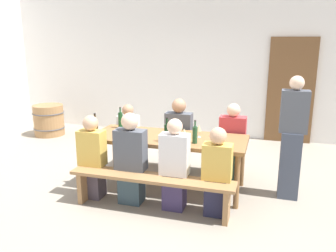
# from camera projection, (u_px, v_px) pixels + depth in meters

# --- Properties ---
(ground_plane) EXTENTS (24.00, 24.00, 0.00)m
(ground_plane) POSITION_uv_depth(u_px,v_px,m) (168.00, 187.00, 4.93)
(ground_plane) COLOR gray
(back_wall) EXTENTS (14.00, 0.20, 3.20)m
(back_wall) POSITION_uv_depth(u_px,v_px,m) (209.00, 61.00, 7.35)
(back_wall) COLOR white
(back_wall) RESTS_ON ground
(wooden_door) EXTENTS (0.90, 0.06, 2.10)m
(wooden_door) POSITION_uv_depth(u_px,v_px,m) (291.00, 91.00, 6.88)
(wooden_door) COLOR brown
(wooden_door) RESTS_ON ground
(tasting_table) EXTENTS (2.14, 0.84, 0.75)m
(tasting_table) POSITION_uv_depth(u_px,v_px,m) (168.00, 142.00, 4.76)
(tasting_table) COLOR olive
(tasting_table) RESTS_ON ground
(bench_near) EXTENTS (2.04, 0.30, 0.45)m
(bench_near) POSITION_uv_depth(u_px,v_px,m) (151.00, 183.00, 4.17)
(bench_near) COLOR #9E7247
(bench_near) RESTS_ON ground
(bench_far) EXTENTS (2.04, 0.30, 0.45)m
(bench_far) POSITION_uv_depth(u_px,v_px,m) (181.00, 148.00, 5.51)
(bench_far) COLOR #9E7247
(bench_far) RESTS_ON ground
(wine_bottle_0) EXTENTS (0.07, 0.07, 0.32)m
(wine_bottle_0) POSITION_uv_depth(u_px,v_px,m) (120.00, 120.00, 5.18)
(wine_bottle_0) COLOR #194723
(wine_bottle_0) RESTS_ON tasting_table
(wine_bottle_1) EXTENTS (0.07, 0.07, 0.30)m
(wine_bottle_1) POSITION_uv_depth(u_px,v_px,m) (195.00, 134.00, 4.41)
(wine_bottle_1) COLOR #234C2D
(wine_bottle_1) RESTS_ON tasting_table
(wine_bottle_2) EXTENTS (0.07, 0.07, 0.32)m
(wine_bottle_2) POSITION_uv_depth(u_px,v_px,m) (95.00, 128.00, 4.74)
(wine_bottle_2) COLOR #332814
(wine_bottle_2) RESTS_ON tasting_table
(wine_bottle_3) EXTENTS (0.07, 0.07, 0.33)m
(wine_bottle_3) POSITION_uv_depth(u_px,v_px,m) (167.00, 133.00, 4.47)
(wine_bottle_3) COLOR #143319
(wine_bottle_3) RESTS_ON tasting_table
(wine_glass_0) EXTENTS (0.07, 0.07, 0.18)m
(wine_glass_0) POSITION_uv_depth(u_px,v_px,m) (199.00, 128.00, 4.68)
(wine_glass_0) COLOR silver
(wine_glass_0) RESTS_ON tasting_table
(wine_glass_1) EXTENTS (0.06, 0.06, 0.15)m
(wine_glass_1) POSITION_uv_depth(u_px,v_px,m) (184.00, 132.00, 4.61)
(wine_glass_1) COLOR silver
(wine_glass_1) RESTS_ON tasting_table
(seated_guest_near_0) EXTENTS (0.34, 0.24, 1.11)m
(seated_guest_near_0) POSITION_uv_depth(u_px,v_px,m) (92.00, 159.00, 4.51)
(seated_guest_near_0) COLOR #4A404A
(seated_guest_near_0) RESTS_ON ground
(seated_guest_near_1) EXTENTS (0.39, 0.24, 1.18)m
(seated_guest_near_1) POSITION_uv_depth(u_px,v_px,m) (131.00, 160.00, 4.35)
(seated_guest_near_1) COLOR #334751
(seated_guest_near_1) RESTS_ON ground
(seated_guest_near_2) EXTENTS (0.35, 0.24, 1.14)m
(seated_guest_near_2) POSITION_uv_depth(u_px,v_px,m) (175.00, 167.00, 4.19)
(seated_guest_near_2) COLOR #3C315A
(seated_guest_near_2) RESTS_ON ground
(seated_guest_near_3) EXTENTS (0.34, 0.24, 1.08)m
(seated_guest_near_3) POSITION_uv_depth(u_px,v_px,m) (217.00, 174.00, 4.06)
(seated_guest_near_3) COLOR #262743
(seated_guest_near_3) RESTS_ON ground
(seated_guest_far_0) EXTENTS (0.32, 0.24, 1.05)m
(seated_guest_far_0) POSITION_uv_depth(u_px,v_px,m) (129.00, 138.00, 5.57)
(seated_guest_far_0) COLOR #4C465C
(seated_guest_far_0) RESTS_ON ground
(seated_guest_far_1) EXTENTS (0.40, 0.24, 1.19)m
(seated_guest_far_1) POSITION_uv_depth(u_px,v_px,m) (178.00, 138.00, 5.32)
(seated_guest_far_1) COLOR #2C4346
(seated_guest_far_1) RESTS_ON ground
(seated_guest_far_2) EXTENTS (0.38, 0.24, 1.15)m
(seated_guest_far_2) POSITION_uv_depth(u_px,v_px,m) (232.00, 144.00, 5.09)
(seated_guest_far_2) COLOR #385642
(seated_guest_far_2) RESTS_ON ground
(standing_host) EXTENTS (0.34, 0.24, 1.62)m
(standing_host) POSITION_uv_depth(u_px,v_px,m) (292.00, 140.00, 4.45)
(standing_host) COLOR #41495B
(standing_host) RESTS_ON ground
(wine_barrel) EXTENTS (0.67, 0.67, 0.67)m
(wine_barrel) POSITION_uv_depth(u_px,v_px,m) (49.00, 120.00, 7.56)
(wine_barrel) COLOR #9E7247
(wine_barrel) RESTS_ON ground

